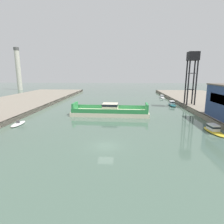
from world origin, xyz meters
name	(u,v)px	position (x,y,z in m)	size (l,w,h in m)	color
ground_plane	(106,146)	(0.00, 0.00, 0.00)	(400.00, 400.00, 0.00)	#4C6656
chain_ferry	(110,111)	(-0.84, 22.78, 1.01)	(21.29, 7.70, 3.30)	beige
moored_boat_near_left	(172,104)	(20.29, 39.28, 0.62)	(2.36, 7.04, 1.67)	#237075
moored_boat_near_right	(162,97)	(20.85, 60.15, 0.55)	(2.20, 6.51, 1.44)	white
moored_boat_mid_left	(214,129)	(20.57, 8.37, 0.59)	(2.82, 6.92, 1.54)	yellow
moored_boat_mid_right	(18,124)	(-20.87, 11.35, 0.22)	(2.10, 5.51, 0.90)	white
crane_tower	(193,64)	(24.75, 34.93, 14.29)	(3.20, 3.20, 16.87)	black
smokestack_distant_a	(18,67)	(-69.93, 100.00, 15.32)	(3.48, 3.48, 28.63)	beige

